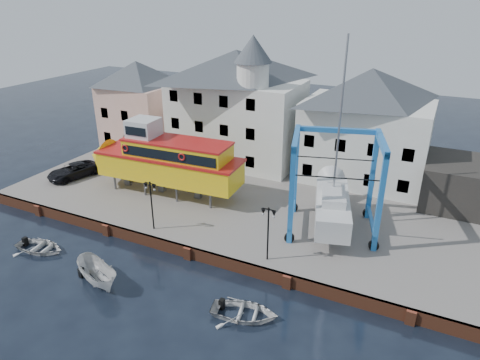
% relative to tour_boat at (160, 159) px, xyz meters
% --- Properties ---
extents(ground, '(140.00, 140.00, 0.00)m').
position_rel_tour_boat_xyz_m(ground, '(7.59, -7.48, -4.31)').
color(ground, black).
rests_on(ground, ground).
extents(hardstanding, '(44.00, 22.00, 1.00)m').
position_rel_tour_boat_xyz_m(hardstanding, '(7.59, 3.52, -3.81)').
color(hardstanding, '#6D645E').
rests_on(hardstanding, ground).
extents(quay_wall, '(44.00, 0.47, 1.00)m').
position_rel_tour_boat_xyz_m(quay_wall, '(7.59, -7.38, -3.81)').
color(quay_wall, brown).
rests_on(quay_wall, ground).
extents(building_pink, '(8.00, 7.00, 10.30)m').
position_rel_tour_boat_xyz_m(building_pink, '(-10.41, 10.52, 1.84)').
color(building_pink, '#D59F8D').
rests_on(building_pink, hardstanding).
extents(building_white_main, '(14.00, 8.30, 14.00)m').
position_rel_tour_boat_xyz_m(building_white_main, '(2.72, 10.91, 3.03)').
color(building_white_main, silver).
rests_on(building_white_main, hardstanding).
extents(building_white_right, '(12.00, 8.00, 11.20)m').
position_rel_tour_boat_xyz_m(building_white_right, '(16.59, 11.52, 2.29)').
color(building_white_right, silver).
rests_on(building_white_right, hardstanding).
extents(shed_dark, '(8.00, 7.00, 4.00)m').
position_rel_tour_boat_xyz_m(shed_dark, '(26.59, 9.52, -1.31)').
color(shed_dark, '#272624').
rests_on(shed_dark, hardstanding).
extents(lamp_post_left, '(1.12, 0.32, 4.20)m').
position_rel_tour_boat_xyz_m(lamp_post_left, '(3.59, -6.28, -0.14)').
color(lamp_post_left, black).
rests_on(lamp_post_left, hardstanding).
extents(lamp_post_right, '(1.12, 0.32, 4.20)m').
position_rel_tour_boat_xyz_m(lamp_post_right, '(13.59, -6.28, -0.14)').
color(lamp_post_right, black).
rests_on(lamp_post_right, hardstanding).
extents(tour_boat, '(16.32, 4.71, 7.03)m').
position_rel_tour_boat_xyz_m(tour_boat, '(0.00, 0.00, 0.00)').
color(tour_boat, '#59595E').
rests_on(tour_boat, hardstanding).
extents(travel_lift, '(8.27, 10.31, 15.10)m').
position_rel_tour_boat_xyz_m(travel_lift, '(16.30, 0.82, -0.80)').
color(travel_lift, '#2058AA').
rests_on(travel_lift, hardstanding).
extents(van, '(3.77, 5.71, 1.46)m').
position_rel_tour_boat_xyz_m(van, '(-10.27, -1.21, -2.58)').
color(van, black).
rests_on(van, hardstanding).
extents(motorboat_a, '(4.91, 3.34, 1.77)m').
position_rel_tour_boat_xyz_m(motorboat_a, '(3.58, -12.77, -4.31)').
color(motorboat_a, silver).
rests_on(motorboat_a, ground).
extents(motorboat_b, '(4.82, 3.90, 0.88)m').
position_rel_tour_boat_xyz_m(motorboat_b, '(14.18, -11.37, -4.31)').
color(motorboat_b, silver).
rests_on(motorboat_b, ground).
extents(motorboat_d, '(4.39, 3.41, 0.84)m').
position_rel_tour_boat_xyz_m(motorboat_d, '(-3.53, -11.62, -4.31)').
color(motorboat_d, silver).
rests_on(motorboat_d, ground).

